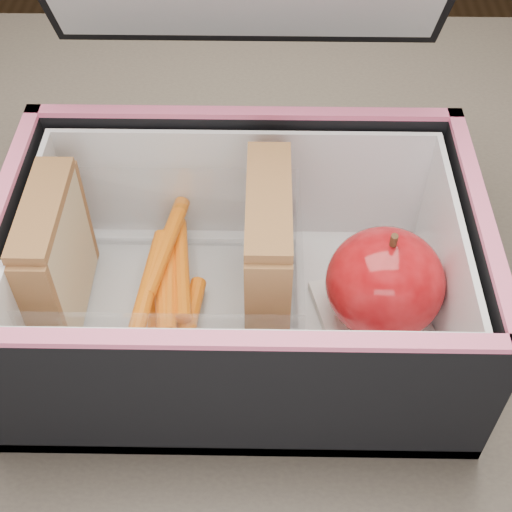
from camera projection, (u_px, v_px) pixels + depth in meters
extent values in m
cube|color=brown|center=(195.00, 300.00, 0.55)|extent=(1.20, 0.80, 0.03)
cube|color=tan|center=(46.00, 261.00, 0.47)|extent=(0.01, 0.09, 0.09)
cube|color=#B15C5B|center=(59.00, 265.00, 0.47)|extent=(0.01, 0.08, 0.09)
cube|color=tan|center=(69.00, 261.00, 0.47)|extent=(0.01, 0.09, 0.09)
cube|color=brown|center=(41.00, 208.00, 0.43)|extent=(0.02, 0.09, 0.01)
cube|color=tan|center=(255.00, 259.00, 0.47)|extent=(0.01, 0.10, 0.10)
cube|color=#B15C5B|center=(268.00, 263.00, 0.47)|extent=(0.01, 0.09, 0.10)
cube|color=tan|center=(280.00, 259.00, 0.47)|extent=(0.01, 0.10, 0.10)
cube|color=brown|center=(269.00, 199.00, 0.43)|extent=(0.03, 0.10, 0.01)
cylinder|color=#DB5E16|center=(158.00, 296.00, 0.50)|extent=(0.02, 0.09, 0.01)
cylinder|color=#DB5E16|center=(181.00, 268.00, 0.51)|extent=(0.02, 0.09, 0.01)
cylinder|color=#DB5E16|center=(166.00, 246.00, 0.50)|extent=(0.03, 0.09, 0.01)
cylinder|color=#DB5E16|center=(183.00, 306.00, 0.50)|extent=(0.03, 0.09, 0.01)
cylinder|color=#DB5E16|center=(168.00, 279.00, 0.50)|extent=(0.02, 0.09, 0.01)
cylinder|color=#DB5E16|center=(149.00, 283.00, 0.48)|extent=(0.02, 0.09, 0.01)
cylinder|color=#DB5E16|center=(187.00, 333.00, 0.48)|extent=(0.02, 0.09, 0.01)
cylinder|color=#DB5E16|center=(163.00, 290.00, 0.49)|extent=(0.02, 0.09, 0.01)
cube|color=white|center=(373.00, 317.00, 0.50)|extent=(0.09, 0.09, 0.01)
ellipsoid|color=#820003|center=(385.00, 283.00, 0.47)|extent=(0.09, 0.09, 0.07)
cylinder|color=#4A2F1A|center=(394.00, 241.00, 0.44)|extent=(0.01, 0.01, 0.01)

